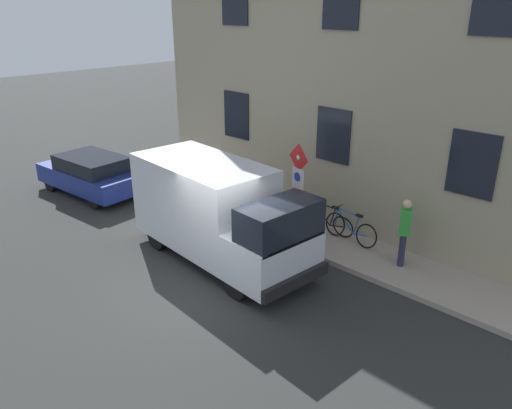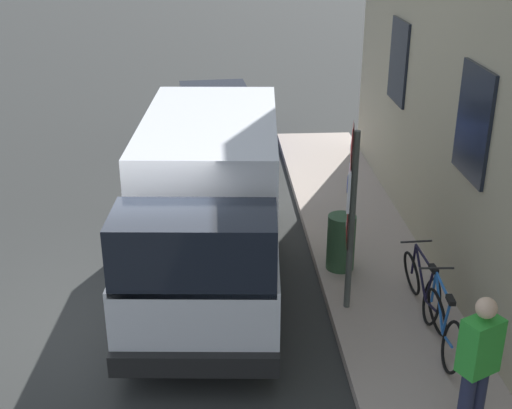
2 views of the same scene
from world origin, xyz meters
name	(u,v)px [view 2 (image 2 of 2)]	position (x,y,z in m)	size (l,w,h in m)	color
ground_plane	(132,317)	(0.00, 0.00, 0.00)	(80.00, 80.00, 0.00)	#2C2D2C
sidewalk_slab	(390,304)	(3.74, 0.00, 0.07)	(1.83, 16.01, 0.14)	#A8988C
sign_post_stacked	(349,200)	(3.03, -0.10, 1.80)	(0.20, 0.55, 2.66)	#474C47
delivery_van	(209,205)	(1.13, 0.92, 1.33)	(2.37, 5.46, 2.50)	silver
parked_hatchback	(216,116)	(1.28, 7.65, 0.73)	(2.08, 4.13, 1.38)	navy
bicycle_blue	(441,320)	(4.11, -1.11, 0.51)	(0.46, 1.72, 0.89)	black
bicycle_black	(424,289)	(4.11, -0.32, 0.51)	(0.46, 1.72, 0.89)	black
pedestrian	(477,364)	(3.90, -2.77, 1.07)	(0.47, 0.41, 1.72)	#262B47
litter_bin	(341,242)	(3.18, 1.02, 0.59)	(0.44, 0.44, 0.90)	#2D5133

